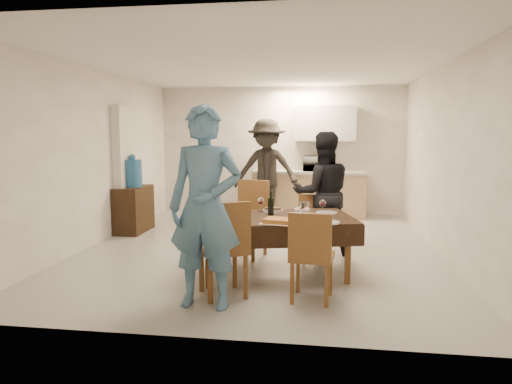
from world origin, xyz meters
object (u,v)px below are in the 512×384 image
dining_table (275,219)px  water_pitcher (305,210)px  console (134,209)px  water_jug (133,173)px  person_near (205,207)px  person_kitchen (266,170)px  savoury_tart (280,221)px  person_far (323,193)px  microwave (317,164)px  wine_bottle (271,203)px

dining_table → water_pitcher: (0.35, -0.05, 0.12)m
dining_table → console: (-2.59, 2.05, -0.28)m
console → water_jug: (0.00, 0.00, 0.61)m
water_jug → water_pitcher: size_ratio=2.48×
person_near → person_kitchen: (0.04, 4.53, 0.00)m
savoury_tart → water_pitcher: bearing=52.9°
water_pitcher → person_far: person_far is taller
water_pitcher → person_near: person_near is taller
dining_table → water_jug: bearing=127.8°
person_far → water_pitcher: bearing=68.0°
savoury_tart → person_near: person_near is taller
water_jug → water_pitcher: (2.94, -2.10, -0.20)m
person_kitchen → microwave: bearing=25.3°
dining_table → person_far: person_far is taller
person_far → person_kitchen: size_ratio=0.87×
savoury_tart → person_far: 1.50m
person_near → person_far: (1.10, 2.10, -0.12)m
water_jug → dining_table: bearing=-38.3°
microwave → savoury_tart: bearing=85.5°
wine_bottle → microwave: microwave is taller
microwave → water_pitcher: bearing=88.7°
person_far → person_kitchen: person_kitchen is taller
dining_table → person_far: bearing=48.5°
wine_bottle → water_pitcher: (0.40, -0.10, -0.05)m
water_jug → person_far: (3.14, -1.00, -0.15)m
wine_bottle → person_kitchen: bearing=97.6°
water_jug → person_near: 3.71m
savoury_tart → person_far: (0.45, 1.43, 0.12)m
water_pitcher → person_kitchen: person_kitchen is taller
water_pitcher → console: bearing=144.5°
dining_table → person_far: size_ratio=1.18×
console → microwave: bearing=31.8°
person_near → person_far: person_near is taller
microwave → person_kitchen: bearing=25.3°
water_jug → water_pitcher: water_jug is taller
microwave → person_near: person_near is taller
water_jug → person_far: person_far is taller
wine_bottle → water_pitcher: size_ratio=1.56×
savoury_tart → person_kitchen: (-0.61, 3.86, 0.24)m
wine_bottle → water_pitcher: wine_bottle is taller
wine_bottle → person_near: size_ratio=0.15×
wine_bottle → dining_table: bearing=-45.0°
microwave → person_far: 2.89m
person_near → dining_table: bearing=64.2°
person_far → console: bearing=-29.4°
dining_table → water_jug: 3.32m
dining_table → person_near: bearing=-131.5°
wine_bottle → water_jug: bearing=141.8°
dining_table → water_pitcher: 0.37m
water_pitcher → person_far: (0.20, 1.10, 0.05)m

